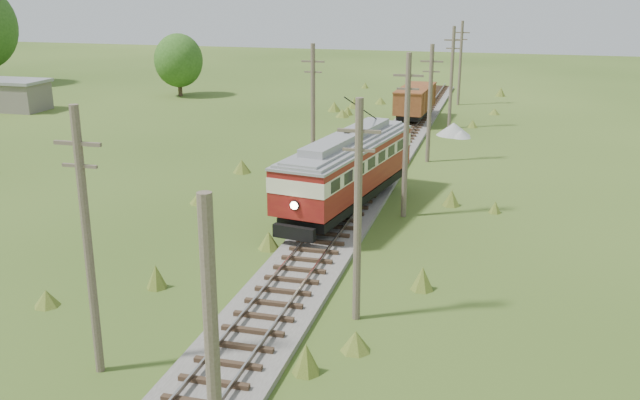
# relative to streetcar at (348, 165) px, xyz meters

# --- Properties ---
(railbed_main) EXTENTS (3.60, 96.00, 0.57)m
(railbed_main) POSITION_rel_streetcar_xyz_m (0.00, 3.10, -2.60)
(railbed_main) COLOR #605B54
(railbed_main) RESTS_ON ground
(streetcar) EXTENTS (5.30, 13.52, 6.11)m
(streetcar) POSITION_rel_streetcar_xyz_m (0.00, 0.00, 0.00)
(streetcar) COLOR black
(streetcar) RESTS_ON ground
(gondola) EXTENTS (3.04, 8.18, 2.67)m
(gondola) POSITION_rel_streetcar_xyz_m (0.00, 28.39, -0.79)
(gondola) COLOR black
(gondola) RESTS_ON ground
(gravel_pile) EXTENTS (2.98, 3.16, 1.08)m
(gravel_pile) POSITION_rel_streetcar_xyz_m (4.15, 22.93, -2.29)
(gravel_pile) COLOR gray
(gravel_pile) RESTS_ON ground
(utility_pole_r_2) EXTENTS (1.60, 0.30, 8.60)m
(utility_pole_r_2) POSITION_rel_streetcar_xyz_m (3.30, -12.90, 1.63)
(utility_pole_r_2) COLOR brown
(utility_pole_r_2) RESTS_ON ground
(utility_pole_r_3) EXTENTS (1.60, 0.30, 9.00)m
(utility_pole_r_3) POSITION_rel_streetcar_xyz_m (3.20, 0.10, 1.83)
(utility_pole_r_3) COLOR brown
(utility_pole_r_3) RESTS_ON ground
(utility_pole_r_4) EXTENTS (1.60, 0.30, 8.40)m
(utility_pole_r_4) POSITION_rel_streetcar_xyz_m (3.00, 13.10, 1.53)
(utility_pole_r_4) COLOR brown
(utility_pole_r_4) RESTS_ON ground
(utility_pole_r_5) EXTENTS (1.60, 0.30, 8.90)m
(utility_pole_r_5) POSITION_rel_streetcar_xyz_m (3.40, 26.10, 1.78)
(utility_pole_r_5) COLOR brown
(utility_pole_r_5) RESTS_ON ground
(utility_pole_r_6) EXTENTS (1.60, 0.30, 8.70)m
(utility_pole_r_6) POSITION_rel_streetcar_xyz_m (3.20, 39.10, 1.68)
(utility_pole_r_6) COLOR brown
(utility_pole_r_6) RESTS_ON ground
(utility_pole_l_a) EXTENTS (1.60, 0.30, 9.00)m
(utility_pole_l_a) POSITION_rel_streetcar_xyz_m (-4.20, -18.90, 1.83)
(utility_pole_l_a) COLOR brown
(utility_pole_l_a) RESTS_ON ground
(utility_pole_l_b) EXTENTS (1.60, 0.30, 8.60)m
(utility_pole_l_b) POSITION_rel_streetcar_xyz_m (-4.50, 9.10, 1.63)
(utility_pole_l_b) COLOR brown
(utility_pole_l_b) RESTS_ON ground
(tree_mid_a) EXTENTS (5.46, 5.46, 7.03)m
(tree_mid_a) POSITION_rel_streetcar_xyz_m (-28.00, 37.10, 1.23)
(tree_mid_a) COLOR #38281C
(tree_mid_a) RESTS_ON ground
(shed) EXTENTS (6.40, 4.40, 3.10)m
(shed) POSITION_rel_streetcar_xyz_m (-40.00, 24.10, -1.22)
(shed) COLOR slate
(shed) RESTS_ON ground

